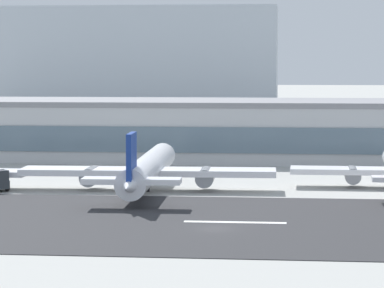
# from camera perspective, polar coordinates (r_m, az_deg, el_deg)

# --- Properties ---
(ground_plane) EXTENTS (1400.00, 1400.00, 0.00)m
(ground_plane) POSITION_cam_1_polar(r_m,az_deg,el_deg) (112.19, 1.39, -4.90)
(ground_plane) COLOR #A8A8A3
(runway_strip) EXTENTS (800.00, 43.10, 0.08)m
(runway_strip) POSITION_cam_1_polar(r_m,az_deg,el_deg) (116.65, 1.56, -4.51)
(runway_strip) COLOR #2D2D30
(runway_strip) RESTS_ON ground_plane
(runway_centreline_dash_4) EXTENTS (12.00, 1.20, 0.01)m
(runway_centreline_dash_4) POSITION_cam_1_polar(r_m,az_deg,el_deg) (116.52, 2.48, -4.50)
(runway_centreline_dash_4) COLOR white
(runway_centreline_dash_4) RESTS_ON runway_strip
(terminal_building) EXTENTS (220.72, 27.55, 11.39)m
(terminal_building) POSITION_cam_1_polar(r_m,az_deg,el_deg) (193.12, 0.12, 0.86)
(terminal_building) COLOR #B7BABC
(terminal_building) RESTS_ON ground_plane
(distant_hotel_block) EXTENTS (103.34, 25.81, 37.47)m
(distant_hotel_block) POSITION_cam_1_polar(r_m,az_deg,el_deg) (344.50, -3.75, 4.72)
(distant_hotel_block) COLOR #A8B2BC
(distant_hotel_block) RESTS_ON ground_plane
(airliner_navy_tail_gate_1) EXTENTS (37.44, 46.60, 9.72)m
(airliner_navy_tail_gate_1) POSITION_cam_1_polar(r_m,az_deg,el_deg) (144.33, -2.58, -1.50)
(airliner_navy_tail_gate_1) COLOR white
(airliner_navy_tail_gate_1) RESTS_ON ground_plane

